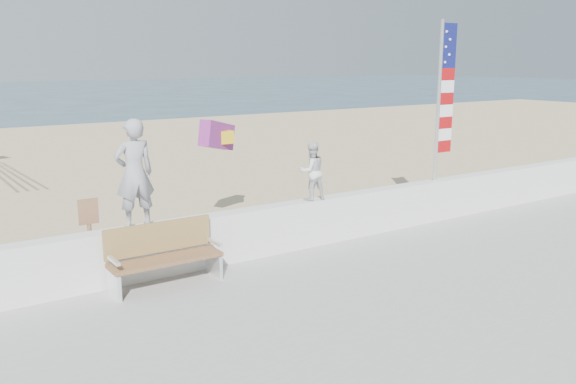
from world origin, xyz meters
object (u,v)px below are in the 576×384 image
adult (134,173)px  bench (163,254)px  child (312,171)px  flag (443,94)px

adult → bench: size_ratio=0.97×
child → bench: bearing=14.0°
adult → flag: (7.04, -0.00, 1.04)m
adult → child: size_ratio=1.56×
bench → flag: size_ratio=0.51×
flag → adult: bearing=180.0°
adult → child: adult is taller
bench → flag: flag is taller
child → flag: bearing=-173.9°
flag → bench: bearing=-176.2°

